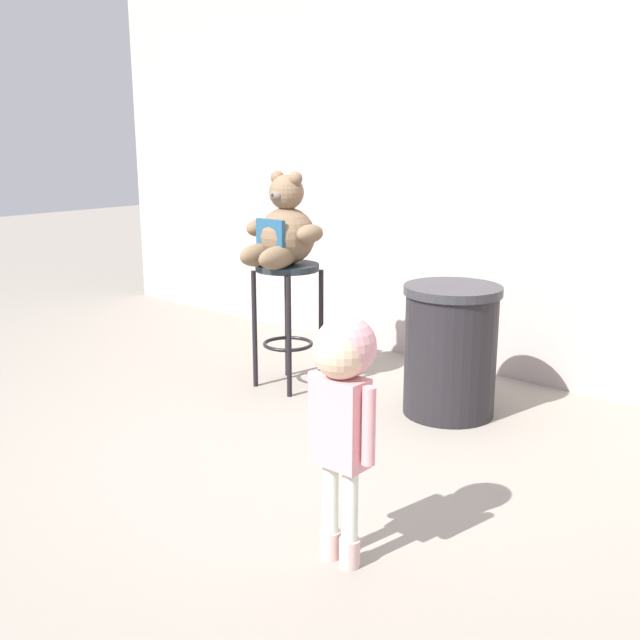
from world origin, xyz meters
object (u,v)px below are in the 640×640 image
(teddy_bear, at_px, (284,231))
(trash_bin, at_px, (450,350))
(child_walking, at_px, (343,388))
(bar_stool_with_teddy, at_px, (288,299))

(teddy_bear, relative_size, trash_bin, 0.75)
(child_walking, height_order, trash_bin, child_walking)
(bar_stool_with_teddy, xyz_separation_m, teddy_bear, (0.00, -0.03, 0.44))
(bar_stool_with_teddy, bearing_deg, trash_bin, 13.50)
(bar_stool_with_teddy, xyz_separation_m, trash_bin, (1.06, 0.26, -0.19))
(child_walking, relative_size, trash_bin, 1.27)
(bar_stool_with_teddy, height_order, trash_bin, bar_stool_with_teddy)
(teddy_bear, relative_size, child_walking, 0.59)
(teddy_bear, bearing_deg, bar_stool_with_teddy, 90.00)
(bar_stool_with_teddy, relative_size, teddy_bear, 1.39)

